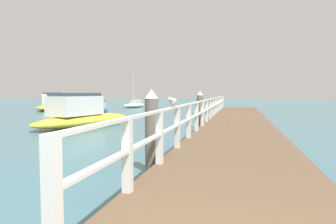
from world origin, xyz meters
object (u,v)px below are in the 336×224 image
at_px(seagull_foreground, 173,101).
at_px(boat_0, 52,104).
at_px(boat_2, 82,115).
at_px(dock_piling_far, 200,110).
at_px(dock_piling_near, 152,131).
at_px(boat_5, 135,105).
at_px(boat_4, 99,109).

height_order(seagull_foreground, boat_0, boat_0).
bearing_deg(boat_2, dock_piling_far, -166.13).
bearing_deg(boat_2, dock_piling_near, 139.75).
distance_m(boat_0, boat_5, 8.98).
bearing_deg(boat_2, boat_5, -66.07).
bearing_deg(seagull_foreground, boat_5, 74.99).
bearing_deg(boat_4, boat_5, 77.58).
xyz_separation_m(boat_2, boat_5, (-3.83, 18.60, -0.23)).
bearing_deg(seagull_foreground, dock_piling_near, -171.55).
height_order(boat_2, boat_5, boat_5).
bearing_deg(dock_piling_far, boat_5, 117.99).
height_order(dock_piling_far, boat_2, dock_piling_far).
relative_size(dock_piling_near, boat_5, 0.39).
bearing_deg(dock_piling_near, boat_5, 110.38).
xyz_separation_m(dock_piling_near, seagull_foreground, (0.38, 0.37, 0.62)).
height_order(dock_piling_far, boat_4, dock_piling_far).
distance_m(boat_4, boat_5, 9.89).
distance_m(boat_0, boat_2, 15.74).
distance_m(dock_piling_far, boat_5, 20.88).
xyz_separation_m(dock_piling_far, boat_0, (-16.01, 11.95, -0.33)).
relative_size(boat_4, boat_5, 0.96).
distance_m(boat_2, boat_4, 9.35).
bearing_deg(boat_2, boat_0, -38.04).
bearing_deg(boat_0, boat_4, -46.95).
bearing_deg(boat_2, boat_4, -56.45).
relative_size(dock_piling_far, seagull_foreground, 4.32).
distance_m(dock_piling_near, boat_2, 9.81).
bearing_deg(dock_piling_far, boat_2, -178.41).
relative_size(dock_piling_far, boat_5, 0.39).
height_order(dock_piling_near, boat_2, dock_piling_near).
relative_size(dock_piling_far, boat_2, 0.26).
distance_m(dock_piling_near, boat_4, 18.97).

